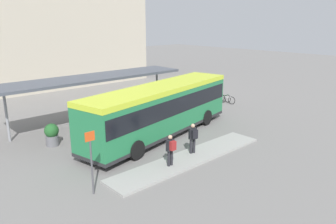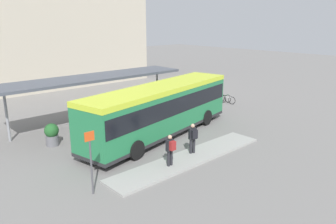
# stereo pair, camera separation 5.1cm
# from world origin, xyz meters

# --- Properties ---
(ground_plane) EXTENTS (120.00, 120.00, 0.00)m
(ground_plane) POSITION_xyz_m (0.00, 0.00, 0.00)
(ground_plane) COLOR slate
(curb_island) EXTENTS (9.93, 1.80, 0.12)m
(curb_island) POSITION_xyz_m (-1.28, -3.79, 0.06)
(curb_island) COLOR #9E9E99
(curb_island) RESTS_ON ground_plane
(city_bus) EXTENTS (12.28, 4.82, 3.27)m
(city_bus) POSITION_xyz_m (0.01, 0.00, 1.90)
(city_bus) COLOR #237A47
(city_bus) RESTS_ON ground_plane
(pedestrian_waiting) EXTENTS (0.47, 0.51, 1.68)m
(pedestrian_waiting) POSITION_xyz_m (-0.81, -3.54, 1.08)
(pedestrian_waiting) COLOR #232328
(pedestrian_waiting) RESTS_ON curb_island
(pedestrian_companion) EXTENTS (0.40, 0.41, 1.62)m
(pedestrian_companion) POSITION_xyz_m (-2.79, -3.90, 1.05)
(pedestrian_companion) COLOR #232328
(pedestrian_companion) RESTS_ON curb_island
(bicycle_white) EXTENTS (0.48, 1.63, 0.71)m
(bicycle_white) POSITION_xyz_m (9.99, 2.45, 0.35)
(bicycle_white) COLOR black
(bicycle_white) RESTS_ON ground_plane
(bicycle_green) EXTENTS (0.48, 1.69, 0.73)m
(bicycle_green) POSITION_xyz_m (10.31, 3.11, 0.37)
(bicycle_green) COLOR black
(bicycle_green) RESTS_ON ground_plane
(bicycle_black) EXTENTS (0.48, 1.81, 0.78)m
(bicycle_black) POSITION_xyz_m (10.03, 3.77, 0.39)
(bicycle_black) COLOR black
(bicycle_black) RESTS_ON ground_plane
(station_shelter) EXTENTS (13.98, 3.00, 3.34)m
(station_shelter) POSITION_xyz_m (-1.54, 5.52, 3.21)
(station_shelter) COLOR #4C515B
(station_shelter) RESTS_ON ground_plane
(potted_planter_near_shelter) EXTENTS (0.83, 0.83, 1.34)m
(potted_planter_near_shelter) POSITION_xyz_m (-5.84, 3.09, 0.70)
(potted_planter_near_shelter) COLOR slate
(potted_planter_near_shelter) RESTS_ON ground_plane
(platform_sign) EXTENTS (0.44, 0.08, 2.80)m
(platform_sign) POSITION_xyz_m (-6.96, -3.53, 1.56)
(platform_sign) COLOR #4C4C51
(platform_sign) RESTS_ON ground_plane
(station_building) EXTENTS (27.02, 13.65, 12.81)m
(station_building) POSITION_xyz_m (-0.39, 24.55, 6.40)
(station_building) COLOR #BCB29E
(station_building) RESTS_ON ground_plane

